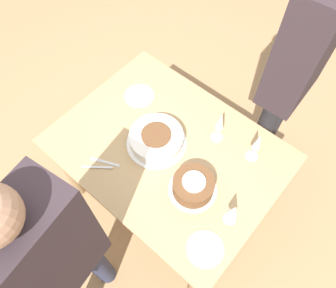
# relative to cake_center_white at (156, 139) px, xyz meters

# --- Properties ---
(ground_plane) EXTENTS (12.00, 12.00, 0.00)m
(ground_plane) POSITION_rel_cake_center_white_xyz_m (0.07, 0.01, -0.81)
(ground_plane) COLOR #A87F56
(dining_table) EXTENTS (1.25, 0.94, 0.77)m
(dining_table) POSITION_rel_cake_center_white_xyz_m (0.07, 0.01, -0.17)
(dining_table) COLOR tan
(dining_table) RESTS_ON ground_plane
(cake_center_white) EXTENTS (0.34, 0.34, 0.10)m
(cake_center_white) POSITION_rel_cake_center_white_xyz_m (0.00, 0.00, 0.00)
(cake_center_white) COLOR white
(cake_center_white) RESTS_ON dining_table
(cake_front_chocolate) EXTENTS (0.26, 0.26, 0.11)m
(cake_front_chocolate) POSITION_rel_cake_center_white_xyz_m (0.33, -0.09, 0.01)
(cake_front_chocolate) COLOR white
(cake_front_chocolate) RESTS_ON dining_table
(wine_glass_near) EXTENTS (0.07, 0.07, 0.18)m
(wine_glass_near) POSITION_rel_cake_center_white_xyz_m (0.57, -0.09, 0.08)
(wine_glass_near) COLOR silver
(wine_glass_near) RESTS_ON dining_table
(wine_glass_far) EXTENTS (0.07, 0.07, 0.22)m
(wine_glass_far) POSITION_rel_cake_center_white_xyz_m (0.46, 0.28, 0.10)
(wine_glass_far) COLOR silver
(wine_glass_far) RESTS_ON dining_table
(wine_glass_extra) EXTENTS (0.07, 0.07, 0.23)m
(wine_glass_extra) POSITION_rel_cake_center_white_xyz_m (0.24, 0.25, 0.11)
(wine_glass_extra) COLOR silver
(wine_glass_extra) RESTS_ON dining_table
(dessert_plate_left) EXTENTS (0.19, 0.19, 0.01)m
(dessert_plate_left) POSITION_rel_cake_center_white_xyz_m (-0.31, 0.18, -0.04)
(dessert_plate_left) COLOR beige
(dessert_plate_left) RESTS_ON dining_table
(dessert_plate_right) EXTENTS (0.18, 0.18, 0.01)m
(dessert_plate_right) POSITION_rel_cake_center_white_xyz_m (0.57, -0.29, -0.04)
(dessert_plate_right) COLOR beige
(dessert_plate_right) RESTS_ON dining_table
(fork_pile) EXTENTS (0.16, 0.15, 0.01)m
(fork_pile) POSITION_rel_cake_center_white_xyz_m (-0.13, -0.29, -0.04)
(fork_pile) COLOR silver
(fork_pile) RESTS_ON dining_table
(person_cutting) EXTENTS (0.27, 0.43, 1.64)m
(person_cutting) POSITION_rel_cake_center_white_xyz_m (0.14, -0.78, 0.18)
(person_cutting) COLOR #2D334C
(person_cutting) RESTS_ON ground_plane
(person_watching) EXTENTS (0.24, 0.41, 1.76)m
(person_watching) POSITION_rel_cake_center_white_xyz_m (0.38, 0.74, 0.26)
(person_watching) COLOR #232328
(person_watching) RESTS_ON ground_plane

